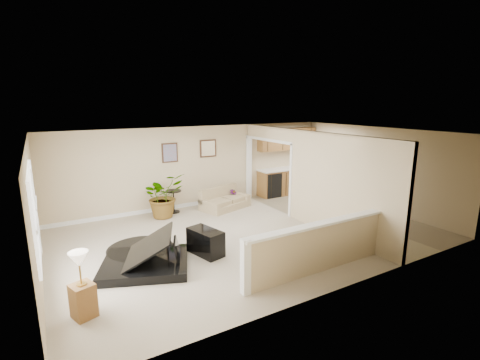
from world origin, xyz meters
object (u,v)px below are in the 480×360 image
loveseat (224,198)px  small_plant (233,198)px  piano (140,235)px  lamp_stand (82,290)px  accent_table (174,198)px  palm_plant (163,196)px  piano_bench (206,242)px

loveseat → small_plant: (0.42, 0.21, -0.12)m
piano → lamp_stand: (-1.21, -1.28, -0.20)m
accent_table → palm_plant: size_ratio=0.49×
piano_bench → accent_table: 3.17m
piano → small_plant: piano is taller
palm_plant → small_plant: (2.32, 0.10, -0.42)m
piano_bench → lamp_stand: 2.80m
piano → piano_bench: size_ratio=2.80×
piano → loveseat: bearing=60.3°
piano_bench → lamp_stand: size_ratio=0.77×
loveseat → palm_plant: (-1.90, 0.11, 0.30)m
palm_plant → accent_table: bearing=32.7°
lamp_stand → accent_table: bearing=55.2°
accent_table → lamp_stand: (-2.96, -4.26, 0.02)m
accent_table → lamp_stand: lamp_stand is taller
small_plant → piano: bearing=-142.6°
piano → palm_plant: bearing=85.0°
piano → palm_plant: size_ratio=1.71×
piano → lamp_stand: size_ratio=2.17×
piano_bench → small_plant: size_ratio=1.74×
accent_table → palm_plant: palm_plant is taller
accent_table → small_plant: bearing=-4.4°
loveseat → accent_table: (-1.51, 0.36, 0.11)m
accent_table → palm_plant: bearing=-147.3°
palm_plant → lamp_stand: (-2.58, -4.01, -0.17)m
piano_bench → lamp_stand: bearing=-156.3°
accent_table → piano_bench: bearing=-97.4°
piano → loveseat: (3.27, 2.62, -0.33)m
piano_bench → palm_plant: bearing=89.6°
accent_table → small_plant: accent_table is taller
piano → accent_table: (1.76, 2.98, -0.22)m
piano → piano_bench: piano is taller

